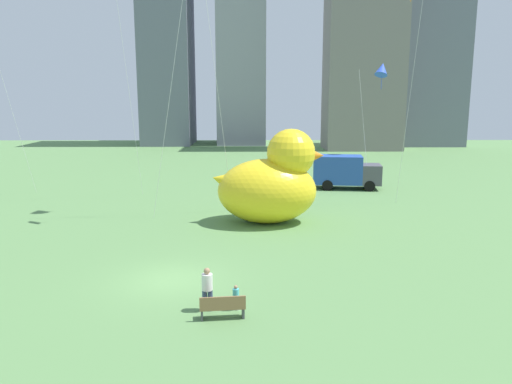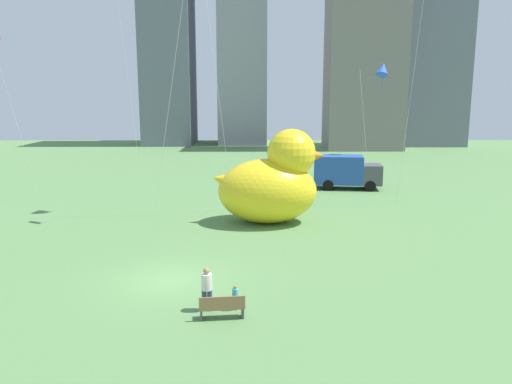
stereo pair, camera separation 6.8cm
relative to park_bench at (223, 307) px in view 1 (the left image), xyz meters
name	(u,v)px [view 1 (the left image)]	position (x,y,z in m)	size (l,w,h in m)	color
ground_plane	(171,280)	(-2.49, 3.93, -0.47)	(140.00, 140.00, 0.00)	#5A864D
park_bench	(223,307)	(0.00, 0.00, 0.00)	(1.68, 0.62, 0.90)	olive
person_adult	(207,287)	(-0.61, 0.75, 0.44)	(0.41, 0.41, 1.67)	#38476B
person_child	(236,296)	(0.45, 0.78, 0.06)	(0.24, 0.24, 0.98)	silver
giant_inflatable_duck	(271,183)	(2.28, 14.08, 2.04)	(7.12, 4.57, 5.90)	yellow
box_truck	(345,172)	(9.09, 25.75, 0.96)	(5.93, 2.96, 2.85)	#264CA5
city_skyline	(293,28)	(7.55, 64.73, 17.77)	(50.91, 18.92, 39.10)	slate
kite_blue	(382,69)	(12.21, 27.07, 9.63)	(2.59, 2.87, 10.86)	silver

